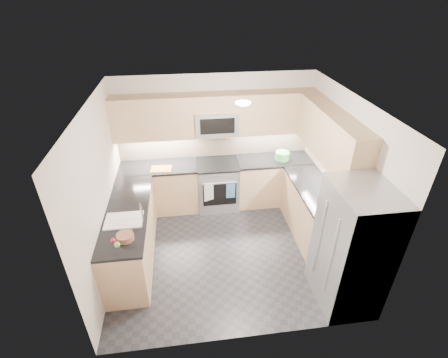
# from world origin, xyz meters

# --- Properties ---
(floor) EXTENTS (3.60, 3.20, 0.00)m
(floor) POSITION_xyz_m (0.00, 0.00, 0.00)
(floor) COLOR #232428
(floor) RESTS_ON ground
(ceiling) EXTENTS (3.60, 3.20, 0.02)m
(ceiling) POSITION_xyz_m (0.00, 0.00, 2.50)
(ceiling) COLOR beige
(ceiling) RESTS_ON wall_back
(wall_back) EXTENTS (3.60, 0.02, 2.50)m
(wall_back) POSITION_xyz_m (0.00, 1.60, 1.25)
(wall_back) COLOR beige
(wall_back) RESTS_ON floor
(wall_front) EXTENTS (3.60, 0.02, 2.50)m
(wall_front) POSITION_xyz_m (0.00, -1.60, 1.25)
(wall_front) COLOR beige
(wall_front) RESTS_ON floor
(wall_left) EXTENTS (0.02, 3.20, 2.50)m
(wall_left) POSITION_xyz_m (-1.80, 0.00, 1.25)
(wall_left) COLOR beige
(wall_left) RESTS_ON floor
(wall_right) EXTENTS (0.02, 3.20, 2.50)m
(wall_right) POSITION_xyz_m (1.80, 0.00, 1.25)
(wall_right) COLOR beige
(wall_right) RESTS_ON floor
(base_cab_back_left) EXTENTS (1.42, 0.60, 0.90)m
(base_cab_back_left) POSITION_xyz_m (-1.09, 1.30, 0.45)
(base_cab_back_left) COLOR tan
(base_cab_back_left) RESTS_ON floor
(base_cab_back_right) EXTENTS (1.42, 0.60, 0.90)m
(base_cab_back_right) POSITION_xyz_m (1.09, 1.30, 0.45)
(base_cab_back_right) COLOR tan
(base_cab_back_right) RESTS_ON floor
(base_cab_right) EXTENTS (0.60, 1.70, 0.90)m
(base_cab_right) POSITION_xyz_m (1.50, 0.15, 0.45)
(base_cab_right) COLOR tan
(base_cab_right) RESTS_ON floor
(base_cab_peninsula) EXTENTS (0.60, 2.00, 0.90)m
(base_cab_peninsula) POSITION_xyz_m (-1.50, 0.00, 0.45)
(base_cab_peninsula) COLOR tan
(base_cab_peninsula) RESTS_ON floor
(countertop_back_left) EXTENTS (1.42, 0.63, 0.04)m
(countertop_back_left) POSITION_xyz_m (-1.09, 1.30, 0.92)
(countertop_back_left) COLOR black
(countertop_back_left) RESTS_ON base_cab_back_left
(countertop_back_right) EXTENTS (1.42, 0.63, 0.04)m
(countertop_back_right) POSITION_xyz_m (1.09, 1.30, 0.92)
(countertop_back_right) COLOR black
(countertop_back_right) RESTS_ON base_cab_back_right
(countertop_right) EXTENTS (0.63, 1.70, 0.04)m
(countertop_right) POSITION_xyz_m (1.50, 0.15, 0.92)
(countertop_right) COLOR black
(countertop_right) RESTS_ON base_cab_right
(countertop_peninsula) EXTENTS (0.63, 2.00, 0.04)m
(countertop_peninsula) POSITION_xyz_m (-1.50, 0.00, 0.92)
(countertop_peninsula) COLOR black
(countertop_peninsula) RESTS_ON base_cab_peninsula
(upper_cab_back) EXTENTS (3.60, 0.35, 0.75)m
(upper_cab_back) POSITION_xyz_m (0.00, 1.43, 1.83)
(upper_cab_back) COLOR tan
(upper_cab_back) RESTS_ON wall_back
(upper_cab_right) EXTENTS (0.35, 1.95, 0.75)m
(upper_cab_right) POSITION_xyz_m (1.62, 0.28, 1.83)
(upper_cab_right) COLOR tan
(upper_cab_right) RESTS_ON wall_right
(backsplash_back) EXTENTS (3.60, 0.01, 0.51)m
(backsplash_back) POSITION_xyz_m (0.00, 1.60, 1.20)
(backsplash_back) COLOR tan
(backsplash_back) RESTS_ON wall_back
(backsplash_right) EXTENTS (0.01, 2.30, 0.51)m
(backsplash_right) POSITION_xyz_m (1.80, 0.45, 1.20)
(backsplash_right) COLOR tan
(backsplash_right) RESTS_ON wall_right
(gas_range) EXTENTS (0.76, 0.65, 0.91)m
(gas_range) POSITION_xyz_m (0.00, 1.28, 0.46)
(gas_range) COLOR #9D9FA5
(gas_range) RESTS_ON floor
(range_cooktop) EXTENTS (0.76, 0.65, 0.03)m
(range_cooktop) POSITION_xyz_m (0.00, 1.28, 0.92)
(range_cooktop) COLOR black
(range_cooktop) RESTS_ON gas_range
(oven_door_glass) EXTENTS (0.62, 0.02, 0.45)m
(oven_door_glass) POSITION_xyz_m (0.00, 0.95, 0.45)
(oven_door_glass) COLOR black
(oven_door_glass) RESTS_ON gas_range
(oven_handle) EXTENTS (0.60, 0.02, 0.02)m
(oven_handle) POSITION_xyz_m (0.00, 0.93, 0.72)
(oven_handle) COLOR #B2B5BA
(oven_handle) RESTS_ON gas_range
(microwave) EXTENTS (0.76, 0.40, 0.40)m
(microwave) POSITION_xyz_m (0.00, 1.40, 1.70)
(microwave) COLOR #A1A3A9
(microwave) RESTS_ON upper_cab_back
(microwave_door) EXTENTS (0.60, 0.01, 0.28)m
(microwave_door) POSITION_xyz_m (0.00, 1.20, 1.70)
(microwave_door) COLOR black
(microwave_door) RESTS_ON microwave
(refrigerator) EXTENTS (0.70, 0.90, 1.80)m
(refrigerator) POSITION_xyz_m (1.45, -1.15, 0.90)
(refrigerator) COLOR #999BA0
(refrigerator) RESTS_ON floor
(fridge_handle_left) EXTENTS (0.02, 0.02, 1.20)m
(fridge_handle_left) POSITION_xyz_m (1.08, -1.33, 0.95)
(fridge_handle_left) COLOR #B2B5BA
(fridge_handle_left) RESTS_ON refrigerator
(fridge_handle_right) EXTENTS (0.02, 0.02, 1.20)m
(fridge_handle_right) POSITION_xyz_m (1.08, -0.97, 0.95)
(fridge_handle_right) COLOR #B2B5BA
(fridge_handle_right) RESTS_ON refrigerator
(sink_basin) EXTENTS (0.52, 0.38, 0.16)m
(sink_basin) POSITION_xyz_m (-1.50, -0.25, 0.88)
(sink_basin) COLOR white
(sink_basin) RESTS_ON base_cab_peninsula
(faucet) EXTENTS (0.03, 0.03, 0.28)m
(faucet) POSITION_xyz_m (-1.24, -0.25, 1.08)
(faucet) COLOR silver
(faucet) RESTS_ON countertop_peninsula
(utensil_bowl) EXTENTS (0.28, 0.28, 0.15)m
(utensil_bowl) POSITION_xyz_m (1.23, 1.27, 1.02)
(utensil_bowl) COLOR green
(utensil_bowl) RESTS_ON countertop_back_right
(cutting_board) EXTENTS (0.38, 0.28, 0.01)m
(cutting_board) POSITION_xyz_m (-1.03, 1.18, 0.95)
(cutting_board) COLOR #C45D12
(cutting_board) RESTS_ON countertop_back_left
(fruit_basket) EXTENTS (0.25, 0.25, 0.08)m
(fruit_basket) POSITION_xyz_m (-1.43, -0.64, 0.98)
(fruit_basket) COLOR #8C5D41
(fruit_basket) RESTS_ON countertop_peninsula
(fruit_apple) EXTENTS (0.06, 0.06, 0.06)m
(fruit_apple) POSITION_xyz_m (-1.55, -0.78, 1.05)
(fruit_apple) COLOR #B7152F
(fruit_apple) RESTS_ON fruit_basket
(fruit_pear) EXTENTS (0.07, 0.07, 0.07)m
(fruit_pear) POSITION_xyz_m (-1.49, -0.87, 1.05)
(fruit_pear) COLOR #50BC54
(fruit_pear) RESTS_ON fruit_basket
(dish_towel_check) EXTENTS (0.18, 0.08, 0.35)m
(dish_towel_check) POSITION_xyz_m (-0.21, 0.91, 0.55)
(dish_towel_check) COLOR silver
(dish_towel_check) RESTS_ON oven_handle
(dish_towel_blue) EXTENTS (0.16, 0.01, 0.31)m
(dish_towel_blue) POSITION_xyz_m (0.20, 0.91, 0.55)
(dish_towel_blue) COLOR teal
(dish_towel_blue) RESTS_ON oven_handle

